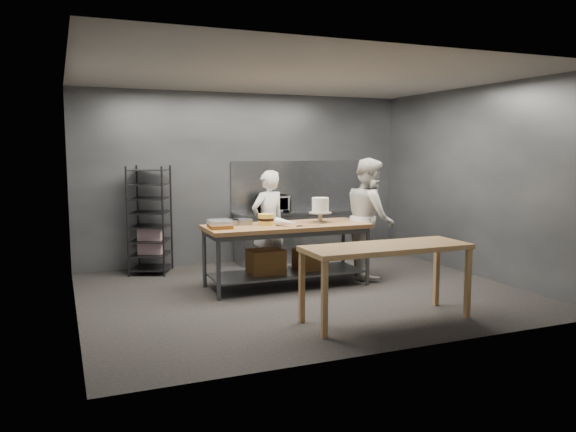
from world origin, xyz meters
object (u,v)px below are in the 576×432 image
at_px(near_counter, 387,252).
at_px(chef_right, 370,218).
at_px(microwave, 273,204).
at_px(frosted_cake_stand, 320,207).
at_px(chef_behind, 268,223).
at_px(layer_cake, 266,219).
at_px(speed_rack, 150,221).
at_px(work_table, 286,248).

distance_m(near_counter, chef_right, 2.31).
height_order(near_counter, microwave, microwave).
height_order(chef_right, frosted_cake_stand, chef_right).
relative_size(chef_behind, layer_cake, 7.25).
distance_m(microwave, frosted_cake_stand, 1.76).
height_order(chef_right, microwave, chef_right).
relative_size(speed_rack, layer_cake, 7.53).
bearing_deg(layer_cake, speed_rack, 131.40).
height_order(near_counter, frosted_cake_stand, frosted_cake_stand).
height_order(work_table, chef_behind, chef_behind).
bearing_deg(speed_rack, chef_behind, -28.21).
distance_m(chef_right, microwave, 1.95).
bearing_deg(chef_right, speed_rack, 81.72).
bearing_deg(work_table, frosted_cake_stand, 0.39).
xyz_separation_m(work_table, speed_rack, (-1.70, 1.68, 0.28)).
bearing_deg(chef_right, near_counter, 172.81).
bearing_deg(work_table, microwave, 75.05).
relative_size(work_table, layer_cake, 10.33).
bearing_deg(chef_behind, work_table, 72.37).
xyz_separation_m(chef_behind, chef_right, (1.45, -0.68, 0.10)).
distance_m(chef_behind, layer_cake, 0.77).
bearing_deg(near_counter, frosted_cake_stand, 87.22).
height_order(near_counter, chef_behind, chef_behind).
height_order(work_table, speed_rack, speed_rack).
relative_size(chef_behind, microwave, 3.11).
height_order(chef_behind, chef_right, chef_right).
bearing_deg(work_table, near_counter, -77.04).
bearing_deg(near_counter, chef_behind, 99.39).
bearing_deg(layer_cake, chef_right, 0.59).
bearing_deg(chef_right, microwave, 49.04).
bearing_deg(frosted_cake_stand, speed_rack, 143.50).
height_order(chef_behind, microwave, chef_behind).
xyz_separation_m(work_table, layer_cake, (-0.29, 0.07, 0.43)).
relative_size(work_table, microwave, 4.43).
bearing_deg(chef_right, layer_cake, 109.02).
relative_size(near_counter, microwave, 3.69).
xyz_separation_m(speed_rack, chef_behind, (1.71, -0.92, -0.01)).
relative_size(near_counter, speed_rack, 1.14).
xyz_separation_m(work_table, microwave, (0.47, 1.76, 0.48)).
xyz_separation_m(work_table, chef_right, (1.46, 0.09, 0.37)).
xyz_separation_m(chef_behind, frosted_cake_stand, (0.55, -0.76, 0.31)).
distance_m(near_counter, microwave, 3.76).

